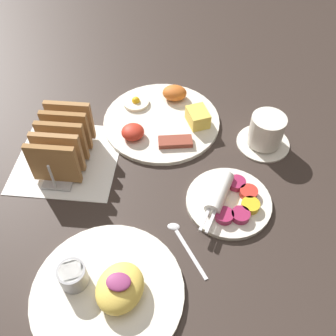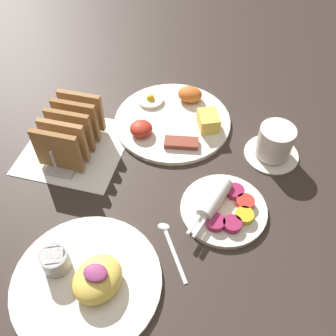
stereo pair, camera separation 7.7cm
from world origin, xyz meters
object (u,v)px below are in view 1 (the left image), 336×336
object	(u,v)px
plate_condiments	(229,200)
toast_rack	(63,142)
plate_foreground	(107,289)
plate_breakfast	(163,119)
coffee_cup	(266,132)

from	to	relation	value
plate_condiments	toast_rack	xyz separation A→B (m)	(-0.35, 0.09, 0.04)
plate_foreground	plate_breakfast	bearing A→B (deg)	83.51
plate_breakfast	toast_rack	xyz separation A→B (m)	(-0.20, -0.14, 0.04)
plate_condiments	coffee_cup	distance (m)	0.19
toast_rack	plate_foreground	bearing A→B (deg)	-62.87
plate_breakfast	plate_condiments	xyz separation A→B (m)	(0.15, -0.23, 0.00)
plate_foreground	toast_rack	xyz separation A→B (m)	(-0.15, 0.29, 0.04)
plate_condiments	plate_foreground	size ratio (longest dim) A/B	0.67
toast_rack	coffee_cup	bearing A→B (deg)	11.42
plate_breakfast	coffee_cup	xyz separation A→B (m)	(0.23, -0.05, 0.03)
plate_condiments	plate_foreground	world-z (taller)	plate_foreground
plate_breakfast	coffee_cup	distance (m)	0.24
plate_condiments	plate_foreground	distance (m)	0.29
plate_foreground	toast_rack	distance (m)	0.33
plate_breakfast	plate_foreground	xyz separation A→B (m)	(-0.05, -0.43, 0.00)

